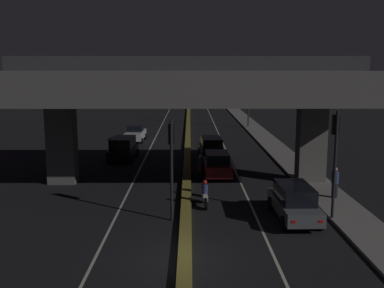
{
  "coord_description": "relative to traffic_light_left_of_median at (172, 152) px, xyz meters",
  "views": [
    {
      "loc": [
        0.19,
        -16.25,
        7.21
      ],
      "look_at": [
        0.37,
        18.73,
        1.38
      ],
      "focal_mm": 42.0,
      "sensor_mm": 36.0,
      "label": 1
    }
  ],
  "objects": [
    {
      "name": "car_black_lead_oncoming",
      "position": [
        -4.51,
        14.69,
        -2.35
      ],
      "size": [
        2.18,
        4.21,
        1.84
      ],
      "rotation": [
        0.0,
        0.0,
        -1.61
      ],
      "color": "black",
      "rests_on": "ground_plane"
    },
    {
      "name": "median_divider",
      "position": [
        0.67,
        30.36,
        -3.21
      ],
      "size": [
        0.54,
        126.0,
        0.23
      ],
      "primitive_type": "cube",
      "color": "olive",
      "rests_on": "ground_plane"
    },
    {
      "name": "pedestrian_on_sidewalk",
      "position": [
        8.94,
        3.3,
        -2.33
      ],
      "size": [
        0.39,
        0.39,
        1.72
      ],
      "color": "black",
      "rests_on": "sidewalk_right"
    },
    {
      "name": "motorcycle_red_filtering_mid",
      "position": [
        1.6,
        8.98,
        -2.69
      ],
      "size": [
        0.33,
        1.81,
        1.5
      ],
      "rotation": [
        0.0,
        0.0,
        1.62
      ],
      "color": "black",
      "rests_on": "ground_plane"
    },
    {
      "name": "traffic_light_right_of_median",
      "position": [
        7.75,
        -0.0,
        0.29
      ],
      "size": [
        0.3,
        0.49,
        5.32
      ],
      "color": "black",
      "rests_on": "ground_plane"
    },
    {
      "name": "car_dark_red_second",
      "position": [
        2.71,
        8.82,
        -2.45
      ],
      "size": [
        1.95,
        4.09,
        1.68
      ],
      "rotation": [
        0.0,
        0.0,
        1.59
      ],
      "color": "#591414",
      "rests_on": "ground_plane"
    },
    {
      "name": "ground_plane",
      "position": [
        0.67,
        -4.64,
        -3.32
      ],
      "size": [
        200.0,
        200.0,
        0.0
      ],
      "primitive_type": "plane",
      "color": "black"
    },
    {
      "name": "motorcycle_white_filtering_near",
      "position": [
        1.67,
        2.17,
        -2.71
      ],
      "size": [
        0.34,
        1.92,
        1.43
      ],
      "rotation": [
        0.0,
        0.0,
        1.64
      ],
      "color": "black",
      "rests_on": "ground_plane"
    },
    {
      "name": "lane_line_left_inner",
      "position": [
        -2.8,
        30.36,
        -3.32
      ],
      "size": [
        0.12,
        126.0,
        0.0
      ],
      "primitive_type": "cube",
      "color": "beige",
      "rests_on": "ground_plane"
    },
    {
      "name": "traffic_light_left_of_median",
      "position": [
        0.0,
        0.0,
        0.0
      ],
      "size": [
        0.3,
        0.49,
        4.87
      ],
      "color": "black",
      "rests_on": "ground_plane"
    },
    {
      "name": "lane_line_right_inner",
      "position": [
        4.15,
        30.36,
        -3.32
      ],
      "size": [
        0.12,
        126.0,
        0.0
      ],
      "primitive_type": "cube",
      "color": "beige",
      "rests_on": "ground_plane"
    },
    {
      "name": "car_white_second_oncoming",
      "position": [
        -4.65,
        24.18,
        -2.55
      ],
      "size": [
        1.93,
        4.45,
        1.57
      ],
      "rotation": [
        0.0,
        0.0,
        -1.6
      ],
      "color": "silver",
      "rests_on": "ground_plane"
    },
    {
      "name": "elevated_overpass",
      "position": [
        0.67,
        7.28,
        2.7
      ],
      "size": [
        22.63,
        10.26,
        8.02
      ],
      "color": "#5B5956",
      "rests_on": "ground_plane"
    },
    {
      "name": "street_lamp",
      "position": [
        8.0,
        35.19,
        1.84
      ],
      "size": [
        1.97,
        0.32,
        8.88
      ],
      "color": "#2D2D30",
      "rests_on": "ground_plane"
    },
    {
      "name": "car_grey_lead",
      "position": [
        5.91,
        0.0,
        -2.42
      ],
      "size": [
        1.93,
        4.63,
        1.72
      ],
      "rotation": [
        0.0,
        0.0,
        1.59
      ],
      "color": "#515459",
      "rests_on": "ground_plane"
    },
    {
      "name": "sidewalk_right",
      "position": [
        8.78,
        23.36,
        -3.25
      ],
      "size": [
        2.26,
        126.0,
        0.14
      ],
      "primitive_type": "cube",
      "color": "gray",
      "rests_on": "ground_plane"
    },
    {
      "name": "car_dark_blue_third",
      "position": [
        2.62,
        14.97,
        -2.4
      ],
      "size": [
        2.1,
        4.84,
        1.77
      ],
      "rotation": [
        0.0,
        0.0,
        1.61
      ],
      "color": "#141938",
      "rests_on": "ground_plane"
    }
  ]
}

